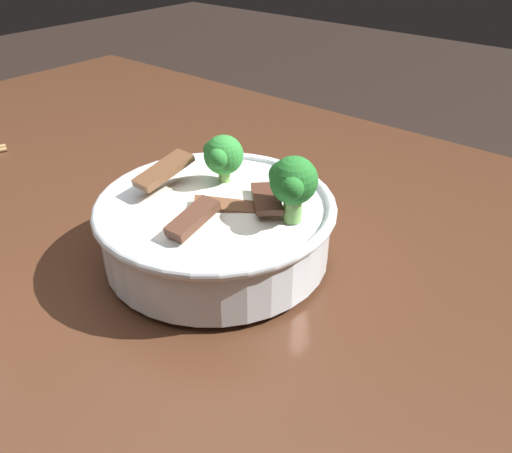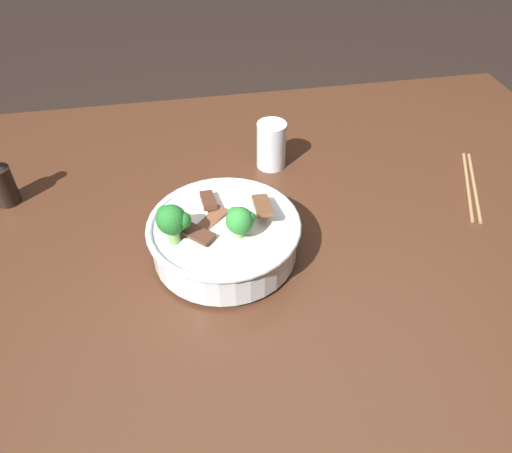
% 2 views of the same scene
% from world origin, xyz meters
% --- Properties ---
extents(dining_table, '(1.40, 1.08, 0.81)m').
position_xyz_m(dining_table, '(0.00, 0.00, 0.71)').
color(dining_table, '#472819').
rests_on(dining_table, ground).
extents(rice_bowl, '(0.26, 0.26, 0.14)m').
position_xyz_m(rice_bowl, '(-0.14, -0.05, 0.86)').
color(rice_bowl, silver).
rests_on(rice_bowl, dining_table).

